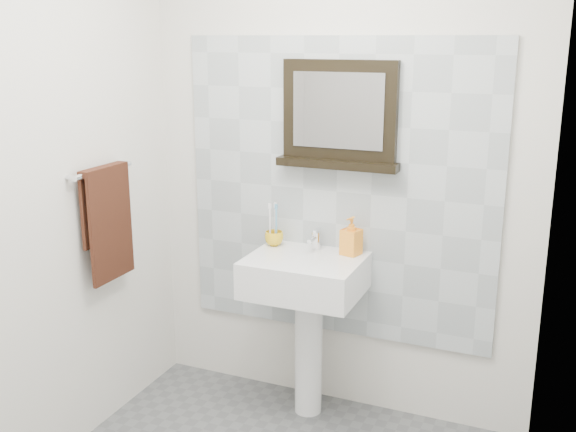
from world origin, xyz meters
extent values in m
cube|color=silver|center=(0.00, 1.10, 1.25)|extent=(2.00, 0.01, 2.50)
cube|color=silver|center=(-1.00, 0.00, 1.25)|extent=(0.01, 2.20, 2.50)
cube|color=silver|center=(1.00, 0.00, 1.25)|extent=(0.01, 2.20, 2.50)
cube|color=#AAB4B9|center=(0.00, 1.09, 1.15)|extent=(1.60, 0.02, 1.50)
cylinder|color=white|center=(-0.08, 0.92, 0.34)|extent=(0.14, 0.14, 0.68)
cube|color=white|center=(-0.08, 0.86, 0.77)|extent=(0.55, 0.44, 0.18)
cylinder|color=silver|center=(-0.08, 0.84, 0.85)|extent=(0.32, 0.32, 0.02)
cylinder|color=#4C4C4F|center=(-0.08, 0.84, 0.86)|extent=(0.04, 0.04, 0.00)
cylinder|color=silver|center=(-0.08, 1.01, 0.91)|extent=(0.04, 0.04, 0.09)
cylinder|color=silver|center=(-0.08, 0.96, 0.93)|extent=(0.02, 0.10, 0.02)
cube|color=silver|center=(-0.08, 1.02, 0.96)|extent=(0.02, 0.07, 0.01)
imported|color=gold|center=(-0.30, 0.99, 0.90)|extent=(0.10, 0.10, 0.07)
cylinder|color=white|center=(-0.32, 0.98, 0.97)|extent=(0.01, 0.01, 0.19)
cube|color=white|center=(-0.32, 0.98, 1.07)|extent=(0.01, 0.01, 0.03)
cylinder|color=#549BC2|center=(-0.28, 0.98, 0.97)|extent=(0.01, 0.01, 0.19)
cube|color=#549BC2|center=(-0.28, 0.98, 1.07)|extent=(0.01, 0.01, 0.03)
cylinder|color=white|center=(-0.30, 1.00, 0.97)|extent=(0.01, 0.01, 0.19)
cube|color=white|center=(-0.30, 1.00, 1.07)|extent=(0.01, 0.01, 0.03)
imported|color=orange|center=(0.11, 1.00, 0.95)|extent=(0.10, 0.11, 0.19)
cube|color=black|center=(0.01, 1.07, 1.55)|extent=(0.56, 0.06, 0.47)
cube|color=#99999E|center=(0.01, 1.03, 1.55)|extent=(0.45, 0.01, 0.36)
cube|color=black|center=(0.01, 1.04, 1.30)|extent=(0.60, 0.11, 0.04)
cylinder|color=silver|center=(-0.94, 0.49, 1.29)|extent=(0.03, 0.40, 0.03)
cylinder|color=silver|center=(-0.97, 0.30, 1.29)|extent=(0.05, 0.02, 0.02)
cylinder|color=silver|center=(-0.97, 0.68, 1.29)|extent=(0.05, 0.02, 0.02)
cube|color=black|center=(-0.93, 0.49, 1.02)|extent=(0.02, 0.30, 0.52)
cube|color=black|center=(-0.96, 0.49, 1.11)|extent=(0.02, 0.30, 0.34)
cube|color=black|center=(-0.94, 0.49, 1.30)|extent=(0.06, 0.30, 0.03)
camera|label=1|loc=(1.05, -2.02, 1.89)|focal=42.00mm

